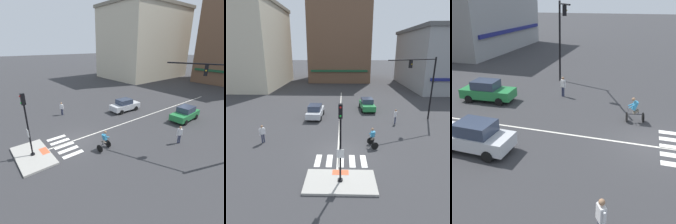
# 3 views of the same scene
# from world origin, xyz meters

# --- Properties ---
(ground_plane) EXTENTS (300.00, 300.00, 0.00)m
(ground_plane) POSITION_xyz_m (0.00, 0.00, 0.00)
(ground_plane) COLOR #333335
(traffic_island) EXTENTS (4.51, 2.51, 0.15)m
(traffic_island) POSITION_xyz_m (0.00, -3.98, 0.07)
(traffic_island) COLOR #A3A099
(traffic_island) RESTS_ON ground
(tactile_pad_front) EXTENTS (1.10, 0.60, 0.01)m
(tactile_pad_front) POSITION_xyz_m (0.00, -3.08, 0.15)
(tactile_pad_front) COLOR #DB5B38
(tactile_pad_front) RESTS_ON traffic_island
(signal_pole) EXTENTS (0.44, 0.38, 5.04)m
(signal_pole) POSITION_xyz_m (0.00, -3.99, 3.18)
(signal_pole) COLOR black
(signal_pole) RESTS_ON traffic_island
(crosswalk_stripe_a) EXTENTS (0.44, 1.80, 0.01)m
(crosswalk_stripe_a) POSITION_xyz_m (-1.73, -1.34, 0.00)
(crosswalk_stripe_a) COLOR silver
(crosswalk_stripe_a) RESTS_ON ground
(crosswalk_stripe_b) EXTENTS (0.44, 1.80, 0.01)m
(crosswalk_stripe_b) POSITION_xyz_m (-0.87, -1.34, 0.00)
(crosswalk_stripe_b) COLOR silver
(crosswalk_stripe_b) RESTS_ON ground
(crosswalk_stripe_c) EXTENTS (0.44, 1.80, 0.01)m
(crosswalk_stripe_c) POSITION_xyz_m (0.00, -1.34, 0.00)
(crosswalk_stripe_c) COLOR silver
(crosswalk_stripe_c) RESTS_ON ground
(crosswalk_stripe_d) EXTENTS (0.44, 1.80, 0.01)m
(crosswalk_stripe_d) POSITION_xyz_m (0.87, -1.34, 0.00)
(crosswalk_stripe_d) COLOR silver
(crosswalk_stripe_d) RESTS_ON ground
(crosswalk_stripe_e) EXTENTS (0.44, 1.80, 0.01)m
(crosswalk_stripe_e) POSITION_xyz_m (1.73, -1.34, 0.00)
(crosswalk_stripe_e) COLOR silver
(crosswalk_stripe_e) RESTS_ON ground
(lane_centre_line) EXTENTS (0.14, 28.00, 0.01)m
(lane_centre_line) POSITION_xyz_m (-0.23, 10.00, 0.00)
(lane_centre_line) COLOR silver
(lane_centre_line) RESTS_ON ground
(traffic_light_mast) EXTENTS (5.94, 2.73, 7.32)m
(traffic_light_mast) POSITION_xyz_m (9.35, 8.15, 4.85)
(traffic_light_mast) COLOR black
(traffic_light_mast) RESTS_ON ground
(building_corner_left) EXTENTS (15.69, 20.74, 17.64)m
(building_corner_left) POSITION_xyz_m (-21.49, 31.85, 8.84)
(building_corner_left) COLOR beige
(building_corner_left) RESTS_ON ground
(building_corner_right) EXTENTS (15.78, 17.84, 19.92)m
(building_corner_right) POSITION_xyz_m (-0.89, 43.78, 9.98)
(building_corner_right) COLOR brown
(building_corner_right) RESTS_ON ground
(car_silver_westbound_far) EXTENTS (1.93, 4.15, 1.64)m
(car_silver_westbound_far) POSITION_xyz_m (-3.30, 8.92, 0.81)
(car_silver_westbound_far) COLOR silver
(car_silver_westbound_far) RESTS_ON ground
(car_green_eastbound_far) EXTENTS (2.03, 4.19, 1.64)m
(car_green_eastbound_far) POSITION_xyz_m (3.47, 12.36, 0.81)
(car_green_eastbound_far) COLOR #237A3D
(car_green_eastbound_far) RESTS_ON ground
(cyclist) EXTENTS (0.88, 1.20, 1.68)m
(cyclist) POSITION_xyz_m (2.71, 1.13, 0.87)
(cyclist) COLOR black
(cyclist) RESTS_ON ground
(pedestrian_at_curb_left) EXTENTS (0.47, 0.38, 1.67)m
(pedestrian_at_curb_left) POSITION_xyz_m (-7.08, 1.66, 0.98)
(pedestrian_at_curb_left) COLOR #2D334C
(pedestrian_at_curb_left) RESTS_ON ground
(pedestrian_waiting_far_side) EXTENTS (0.36, 0.50, 1.67)m
(pedestrian_waiting_far_side) POSITION_xyz_m (6.09, 6.99, 0.98)
(pedestrian_waiting_far_side) COLOR #2D334C
(pedestrian_waiting_far_side) RESTS_ON ground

